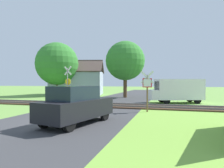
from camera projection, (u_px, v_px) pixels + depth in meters
ground_plane at (61, 121)px, 9.98m from camera, size 160.00×160.00×0.00m
road_asphalt at (78, 115)px, 11.91m from camera, size 6.67×80.00×0.01m
grass_verge at (206, 144)px, 6.33m from camera, size 6.00×20.00×0.01m
rail_track at (103, 105)px, 16.38m from camera, size 60.00×2.60×0.22m
stop_sign_near at (147, 87)px, 13.10m from camera, size 0.88×0.15×2.72m
crossing_sign_far at (68, 82)px, 19.06m from camera, size 0.86×0.22×3.49m
house at (78, 82)px, 31.68m from camera, size 9.25×8.07×5.50m
tree_center at (125, 61)px, 25.57m from camera, size 5.03×5.03×7.22m
tree_left at (57, 64)px, 28.85m from camera, size 6.14×6.14×7.70m
mail_truck at (177, 90)px, 18.76m from camera, size 5.24×3.35×2.24m
parked_car at (76, 105)px, 9.31m from camera, size 2.48×4.26×1.78m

